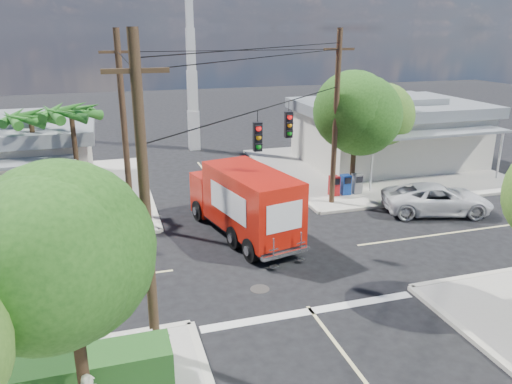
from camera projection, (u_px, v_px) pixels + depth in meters
name	position (u px, v px, depth m)	size (l,w,h in m)	color
ground	(270.00, 257.00, 20.51)	(120.00, 120.00, 0.00)	black
sidewalk_ne	(372.00, 168.00, 33.39)	(14.12, 14.12, 0.14)	#A8A398
sidewalk_nw	(19.00, 199.00, 27.35)	(14.12, 14.12, 0.14)	#A8A398
road_markings	(282.00, 273.00, 19.17)	(32.00, 32.00, 0.01)	beige
building_ne	(388.00, 130.00, 34.13)	(11.80, 10.20, 4.50)	beige
radio_tower	(192.00, 75.00, 37.06)	(0.80, 0.80, 17.00)	silver
tree_sw_front	(69.00, 262.00, 10.36)	(3.88, 3.78, 6.03)	#422D1C
tree_ne_front	(357.00, 109.00, 27.16)	(4.21, 4.14, 6.66)	#422D1C
tree_ne_back	(378.00, 112.00, 30.06)	(3.77, 3.66, 5.82)	#422D1C
palm_nw_front	(71.00, 115.00, 23.67)	(3.01, 3.08, 5.59)	#422D1C
palm_nw_back	(31.00, 120.00, 24.59)	(3.01, 3.08, 5.19)	#422D1C
utility_poles	(221.00, 140.00, 20.07)	(12.00, 10.68, 9.00)	#473321
picket_fence	(56.00, 361.00, 13.04)	(5.94, 0.06, 1.00)	silver
hedge_sw	(45.00, 382.00, 12.26)	(6.20, 1.20, 1.10)	#234B1C
vending_boxes	(346.00, 185.00, 27.73)	(1.90, 0.50, 1.10)	#A51012
delivery_truck	(244.00, 202.00, 22.19)	(3.71, 7.61, 3.17)	black
parked_car	(437.00, 199.00, 25.23)	(2.49, 5.39, 1.50)	silver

